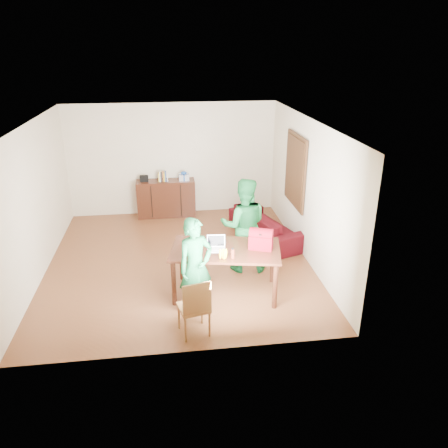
{
  "coord_description": "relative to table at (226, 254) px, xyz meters",
  "views": [
    {
      "loc": [
        -0.15,
        -7.69,
        3.96
      ],
      "look_at": [
        0.74,
        -1.08,
        1.19
      ],
      "focal_mm": 35.0,
      "sensor_mm": 36.0,
      "label": 1
    }
  ],
  "objects": [
    {
      "name": "person_far",
      "position": [
        0.45,
        0.81,
        0.16
      ],
      "size": [
        0.94,
        0.77,
        1.77
      ],
      "primitive_type": "imported",
      "rotation": [
        0.0,
        0.0,
        3.01
      ],
      "color": "#145D2A",
      "rests_on": "ground"
    },
    {
      "name": "laptop",
      "position": [
        -0.16,
        -0.04,
        0.15
      ],
      "size": [
        0.32,
        0.23,
        0.21
      ],
      "rotation": [
        0.0,
        0.0,
        -0.09
      ],
      "color": "white",
      "rests_on": "table"
    },
    {
      "name": "person_near",
      "position": [
        -0.53,
        -0.49,
        0.07
      ],
      "size": [
        0.68,
        0.59,
        1.58
      ],
      "primitive_type": "imported",
      "rotation": [
        0.0,
        0.0,
        0.43
      ],
      "color": "#12522A",
      "rests_on": "ground"
    },
    {
      "name": "room",
      "position": [
        -0.73,
        1.41,
        0.58
      ],
      "size": [
        5.2,
        5.7,
        2.9
      ],
      "color": "#4D2513",
      "rests_on": "ground"
    },
    {
      "name": "bananas",
      "position": [
        -0.09,
        -0.36,
        0.14
      ],
      "size": [
        0.2,
        0.17,
        0.07
      ],
      "primitive_type": null,
      "rotation": [
        0.0,
        0.0,
        -0.4
      ],
      "color": "gold",
      "rests_on": "table"
    },
    {
      "name": "sofa",
      "position": [
        1.21,
        2.13,
        -0.42
      ],
      "size": [
        1.45,
        2.22,
        0.6
      ],
      "primitive_type": "imported",
      "rotation": [
        0.0,
        0.0,
        1.91
      ],
      "color": "#3C0716",
      "rests_on": "ground"
    },
    {
      "name": "bottle",
      "position": [
        0.06,
        -0.36,
        0.2
      ],
      "size": [
        0.06,
        0.06,
        0.18
      ],
      "primitive_type": "cylinder",
      "rotation": [
        0.0,
        0.0,
        -0.03
      ],
      "color": "#5B2214",
      "rests_on": "table"
    },
    {
      "name": "red_bag",
      "position": [
        0.57,
        -0.07,
        0.25
      ],
      "size": [
        0.43,
        0.34,
        0.28
      ],
      "primitive_type": "cube",
      "rotation": [
        0.0,
        0.0,
        -0.37
      ],
      "color": "maroon",
      "rests_on": "table"
    },
    {
      "name": "chair",
      "position": [
        -0.61,
        -1.06,
        -0.46
      ],
      "size": [
        0.5,
        0.49,
        0.92
      ],
      "rotation": [
        0.0,
        0.0,
        0.24
      ],
      "color": "brown",
      "rests_on": "ground"
    },
    {
      "name": "table",
      "position": [
        0.0,
        0.0,
        0.0
      ],
      "size": [
        1.94,
        1.32,
        0.84
      ],
      "rotation": [
        0.0,
        0.0,
        -0.19
      ],
      "color": "black",
      "rests_on": "ground"
    }
  ]
}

